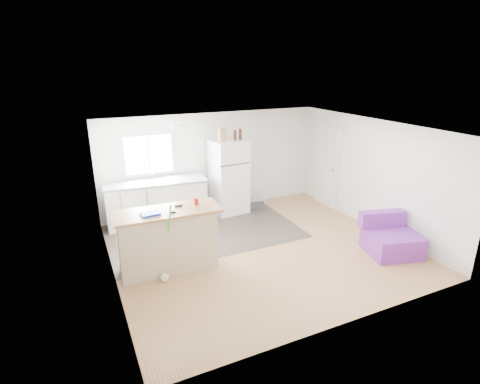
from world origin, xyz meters
name	(u,v)px	position (x,y,z in m)	size (l,w,h in m)	color
room	(261,192)	(0.00, 0.00, 1.20)	(5.51, 5.01, 2.41)	#9B6F41
vinyl_zone	(204,231)	(-0.73, 1.25, 0.00)	(4.05, 2.50, 0.00)	#312824
window	(149,154)	(-1.55, 2.49, 1.55)	(1.18, 0.06, 0.98)	white
interior_door	(326,166)	(2.72, 1.55, 1.02)	(0.11, 0.92, 2.10)	white
ceiling_fixture	(178,126)	(-1.20, 1.20, 2.36)	(0.30, 0.30, 0.07)	white
kitchen_cabinets	(157,202)	(-1.51, 2.15, 0.51)	(2.32, 0.92, 1.30)	white
peninsula	(168,240)	(-1.82, 0.03, 0.57)	(1.85, 0.77, 1.12)	#C4AF8D
refrigerator	(229,177)	(0.26, 2.11, 0.89)	(0.85, 0.81, 1.79)	white
cooler	(255,203)	(0.88, 1.93, 0.17)	(0.48, 0.38, 0.33)	#313133
purple_seat	(390,239)	(2.24, -1.17, 0.28)	(1.11, 1.09, 0.75)	purple
cleaner_jug	(190,263)	(-1.49, -0.17, 0.13)	(0.15, 0.11, 0.31)	silver
mop	(165,268)	(-1.97, -0.31, 0.23)	(0.28, 0.38, 1.37)	green
red_cup	(196,201)	(-1.24, 0.09, 1.18)	(0.08, 0.08, 0.12)	red
blue_tray	(150,214)	(-2.09, -0.04, 1.14)	(0.30, 0.22, 0.04)	#1532C6
tool_a	(179,205)	(-1.56, 0.14, 1.13)	(0.14, 0.05, 0.03)	black
tool_b	(173,212)	(-1.73, -0.11, 1.13)	(0.10, 0.04, 0.03)	black
cardboard_box	(222,135)	(0.08, 2.06, 1.94)	(0.20, 0.10, 0.30)	tan
bottle_left	(235,135)	(0.37, 2.00, 1.91)	(0.07, 0.07, 0.25)	#391C0A
bottle_right	(240,134)	(0.55, 2.08, 1.91)	(0.07, 0.07, 0.25)	#391C0A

